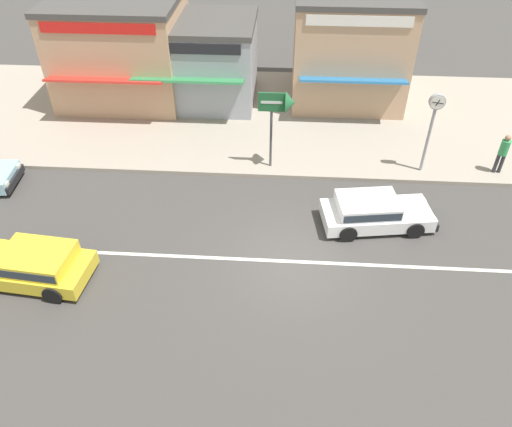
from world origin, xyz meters
TOP-DOWN VIEW (x-y plane):
  - ground_plane at (0.00, 0.00)m, footprint 160.00×160.00m
  - lane_centre_stripe at (0.00, 0.00)m, footprint 50.40×0.14m
  - kerb_strip at (0.00, 9.66)m, footprint 68.00×10.00m
  - hatchback_white_1 at (2.68, 2.05)m, footprint 4.01×2.13m
  - hatchback_yellow_3 at (-7.99, -1.23)m, footprint 4.00×2.11m
  - street_clock at (5.00, 5.41)m, footprint 0.58×0.22m
  - arrow_signboard at (-0.47, 5.30)m, footprint 1.36×0.82m
  - pedestrian_mid_kerb at (7.97, 5.45)m, footprint 0.34×0.34m
  - shopfront_corner_warung at (2.40, 12.08)m, footprint 5.28×6.00m
  - shopfront_mid_block at (-8.40, 11.40)m, footprint 5.87×6.05m
  - shopfront_far_kios at (-4.80, 11.21)m, footprint 5.59×5.18m

SIDE VIEW (x-z plane):
  - ground_plane at x=0.00m, z-range 0.00..0.00m
  - lane_centre_stripe at x=0.00m, z-range 0.00..0.01m
  - kerb_strip at x=0.00m, z-range 0.00..0.15m
  - hatchback_white_1 at x=2.68m, z-range 0.04..1.14m
  - hatchback_yellow_3 at x=-7.99m, z-range 0.04..1.14m
  - pedestrian_mid_kerb at x=7.97m, z-range 0.29..1.94m
  - shopfront_far_kios at x=-4.80m, z-range 0.16..4.01m
  - shopfront_mid_block at x=-8.40m, z-range 0.16..4.86m
  - street_clock at x=5.00m, z-range 0.91..4.17m
  - shopfront_corner_warung at x=2.40m, z-range 0.16..5.17m
  - arrow_signboard at x=-0.47m, z-range 1.23..4.45m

